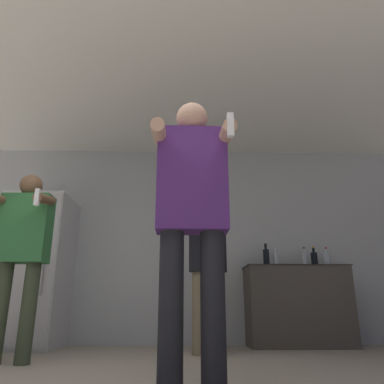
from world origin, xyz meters
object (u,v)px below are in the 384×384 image
(bottle_short_whiskey, at_px, (266,257))
(person_spectator_back, at_px, (208,265))
(refrigerator, at_px, (35,270))
(bottle_amber_bourbon, at_px, (276,260))
(bottle_dark_rum, at_px, (305,259))
(bottle_tall_gin, at_px, (327,260))
(bottle_green_wine, at_px, (314,259))
(person_woman_foreground, at_px, (192,212))
(person_man_side, at_px, (23,245))

(bottle_short_whiskey, xyz_separation_m, person_spectator_back, (-0.79, -0.84, -0.19))
(refrigerator, distance_m, bottle_amber_bourbon, 2.91)
(bottle_dark_rum, distance_m, bottle_amber_bourbon, 0.36)
(bottle_short_whiskey, bearing_deg, bottle_tall_gin, -0.00)
(refrigerator, bearing_deg, bottle_green_wine, 3.01)
(bottle_short_whiskey, height_order, bottle_amber_bourbon, bottle_short_whiskey)
(bottle_short_whiskey, relative_size, person_woman_foreground, 0.18)
(person_spectator_back, bearing_deg, bottle_amber_bourbon, 42.45)
(bottle_dark_rum, distance_m, person_woman_foreground, 2.93)
(refrigerator, bearing_deg, bottle_amber_bourbon, 3.51)
(bottle_amber_bourbon, bearing_deg, bottle_short_whiskey, 180.00)
(bottle_green_wine, bearing_deg, person_man_side, -154.96)
(bottle_dark_rum, xyz_separation_m, bottle_amber_bourbon, (-0.36, -0.00, -0.01))
(bottle_green_wine, height_order, bottle_amber_bourbon, bottle_green_wine)
(refrigerator, distance_m, person_spectator_back, 2.10)
(bottle_short_whiskey, bearing_deg, bottle_dark_rum, -0.00)
(bottle_tall_gin, distance_m, person_woman_foreground, 3.08)
(bottle_amber_bourbon, bearing_deg, bottle_green_wine, 0.00)
(refrigerator, relative_size, bottle_green_wine, 6.56)
(bottle_dark_rum, xyz_separation_m, bottle_green_wine, (0.12, -0.00, 0.01))
(bottle_green_wine, relative_size, person_man_side, 0.16)
(bottle_tall_gin, bearing_deg, person_woman_foreground, -124.71)
(person_spectator_back, bearing_deg, bottle_tall_gin, 28.22)
(bottle_short_whiskey, distance_m, person_spectator_back, 1.17)
(bottle_green_wine, relative_size, person_woman_foreground, 0.16)
(person_woman_foreground, xyz_separation_m, person_man_side, (-1.45, 1.11, -0.02))
(bottle_dark_rum, bearing_deg, refrigerator, -176.88)
(bottle_green_wine, bearing_deg, bottle_tall_gin, 0.00)
(bottle_short_whiskey, bearing_deg, refrigerator, -176.34)
(refrigerator, height_order, bottle_tall_gin, refrigerator)
(bottle_green_wine, relative_size, bottle_short_whiskey, 0.88)
(refrigerator, xyz_separation_m, person_woman_foreground, (1.79, -2.35, 0.11))
(bottle_amber_bourbon, distance_m, bottle_tall_gin, 0.64)
(bottle_short_whiskey, distance_m, person_woman_foreground, 2.72)
(bottle_green_wine, xyz_separation_m, bottle_tall_gin, (0.16, 0.00, -0.01))
(bottle_tall_gin, height_order, person_spectator_back, person_spectator_back)
(bottle_amber_bourbon, distance_m, person_spectator_back, 1.25)
(bottle_dark_rum, xyz_separation_m, person_woman_foreground, (-1.47, -2.53, -0.05))
(bottle_dark_rum, relative_size, bottle_short_whiskey, 0.84)
(person_spectator_back, bearing_deg, bottle_dark_rum, 33.19)
(bottle_amber_bourbon, relative_size, person_man_side, 0.15)
(refrigerator, height_order, bottle_short_whiskey, refrigerator)
(bottle_tall_gin, distance_m, person_spectator_back, 1.77)
(person_spectator_back, bearing_deg, person_woman_foreground, -96.64)
(bottle_tall_gin, distance_m, person_man_side, 3.50)
(refrigerator, height_order, bottle_amber_bourbon, refrigerator)
(bottle_amber_bourbon, relative_size, bottle_tall_gin, 0.95)
(bottle_tall_gin, bearing_deg, bottle_green_wine, 180.00)
(refrigerator, height_order, bottle_dark_rum, refrigerator)
(person_spectator_back, bearing_deg, person_man_side, -160.40)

